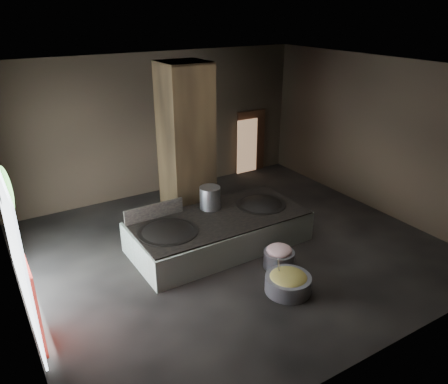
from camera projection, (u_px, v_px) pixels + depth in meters
floor at (232, 249)px, 11.34m from camera, size 10.00×9.00×0.10m
ceiling at (234, 67)px, 9.51m from camera, size 10.00×9.00×0.10m
back_wall at (157, 124)px, 14.00m from camera, size 10.00×0.10×4.50m
front_wall at (388, 250)px, 6.86m from camera, size 10.00×0.10×4.50m
left_wall at (2, 215)px, 8.02m from camera, size 0.10×9.00×4.50m
right_wall at (378, 135)px, 12.84m from camera, size 0.10×9.00×4.50m
pillar at (186, 147)px, 11.77m from camera, size 1.20×1.20×4.50m
hearth_platform at (219, 231)px, 11.30m from camera, size 4.56×2.24×0.79m
platform_cap at (219, 217)px, 11.13m from camera, size 4.42×2.12×0.03m
wok_left at (168, 234)px, 10.42m from camera, size 1.42×1.42×0.39m
wok_left_rim at (168, 232)px, 10.40m from camera, size 1.45×1.45×0.05m
wok_right at (261, 207)px, 11.84m from camera, size 1.33×1.33×0.37m
wok_right_rim at (261, 204)px, 11.81m from camera, size 1.36×1.36×0.05m
stock_pot at (210, 198)px, 11.46m from camera, size 0.55×0.55×0.59m
splash_guard at (154, 211)px, 10.94m from camera, size 1.57×0.09×0.39m
cook at (208, 184)px, 13.05m from camera, size 0.67×0.48×1.71m
veg_basin at (288, 284)px, 9.53m from camera, size 1.34×1.34×0.37m
veg_fill at (288, 277)px, 9.47m from camera, size 0.83×0.83×0.26m
ladle at (279, 268)px, 9.44m from camera, size 0.33×0.28×0.72m
meat_basin at (279, 259)px, 10.42m from camera, size 0.90×0.90×0.41m
meat_fill at (279, 250)px, 10.32m from camera, size 0.61×0.61×0.23m
doorway_near at (193, 153)px, 14.95m from camera, size 1.18×0.08×2.38m
doorway_near_glow at (194, 152)px, 15.22m from camera, size 0.76×0.04×1.79m
doorway_far at (251, 143)px, 16.09m from camera, size 1.18×0.08×2.38m
doorway_far_glow at (247, 146)px, 15.87m from camera, size 0.84×0.04×1.98m
left_opening at (13, 239)px, 8.48m from camera, size 0.04×4.20×3.10m
pavilion_sliver at (35, 306)px, 7.79m from camera, size 0.05×0.90×1.70m
tree_silhouette at (5, 191)px, 9.15m from camera, size 0.28×1.10×1.10m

